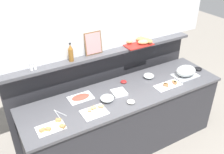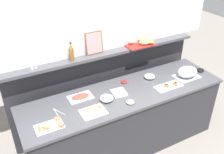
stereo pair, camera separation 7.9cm
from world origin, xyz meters
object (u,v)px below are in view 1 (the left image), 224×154
object	(u,v)px
serving_cloche	(186,71)
condiment_bowl_red	(124,82)
cold_cuts_platter	(81,98)
napkin_stack	(119,93)
pepper_shaker	(35,66)
framed_picture	(93,43)
salt_shaker	(31,67)
glass_bowl_medium	(149,76)
sandwich_platter_rear	(94,111)
serving_tongs	(58,113)
glass_bowl_large	(107,98)
sandwich_platter_side	(51,127)
condiment_bowl_cream	(131,102)
sandwich_platter_front	(169,85)
condiment_bowl_dark	(198,69)
vinegar_bottle_amber	(71,53)
bread_basket	(140,41)

from	to	relation	value
serving_cloche	condiment_bowl_red	bearing A→B (deg)	161.41
cold_cuts_platter	condiment_bowl_red	xyz separation A→B (m)	(0.63, 0.04, 0.00)
napkin_stack	pepper_shaker	bearing A→B (deg)	152.31
pepper_shaker	framed_picture	bearing A→B (deg)	2.88
salt_shaker	pepper_shaker	xyz separation A→B (m)	(0.04, 0.00, 0.00)
framed_picture	glass_bowl_medium	bearing A→B (deg)	-29.60
napkin_stack	sandwich_platter_rear	bearing A→B (deg)	-157.94
sandwich_platter_rear	serving_tongs	xyz separation A→B (m)	(-0.36, 0.17, -0.00)
glass_bowl_large	napkin_stack	distance (m)	0.21
glass_bowl_large	salt_shaker	xyz separation A→B (m)	(-0.70, 0.50, 0.37)
sandwich_platter_side	serving_cloche	bearing A→B (deg)	2.89
salt_shaker	framed_picture	distance (m)	0.82
serving_cloche	condiment_bowl_cream	size ratio (longest dim) A/B	3.61
condiment_bowl_cream	glass_bowl_medium	bearing A→B (deg)	34.10
glass_bowl_large	pepper_shaker	xyz separation A→B (m)	(-0.66, 0.50, 0.37)
condiment_bowl_cream	condiment_bowl_red	size ratio (longest dim) A/B	1.16
sandwich_platter_front	serving_tongs	xyz separation A→B (m)	(-1.43, 0.16, -0.01)
condiment_bowl_dark	serving_tongs	bearing A→B (deg)	178.53
glass_bowl_large	vinegar_bottle_amber	world-z (taller)	vinegar_bottle_amber
sandwich_platter_front	salt_shaker	distance (m)	1.71
sandwich_platter_rear	napkin_stack	size ratio (longest dim) A/B	1.66
glass_bowl_medium	napkin_stack	world-z (taller)	glass_bowl_medium
framed_picture	sandwich_platter_front	bearing A→B (deg)	-41.46
sandwich_platter_side	napkin_stack	xyz separation A→B (m)	(0.92, 0.19, 0.00)
napkin_stack	serving_tongs	bearing A→B (deg)	-179.67
condiment_bowl_red	bread_basket	distance (m)	0.63
serving_tongs	sandwich_platter_rear	bearing A→B (deg)	-25.30
sandwich_platter_rear	napkin_stack	bearing A→B (deg)	22.06
sandwich_platter_front	condiment_bowl_cream	world-z (taller)	sandwich_platter_front
glass_bowl_medium	framed_picture	xyz separation A→B (m)	(-0.64, 0.36, 0.48)
sandwich_platter_front	salt_shaker	world-z (taller)	salt_shaker
glass_bowl_medium	salt_shaker	size ratio (longest dim) A/B	1.67
glass_bowl_large	condiment_bowl_red	xyz separation A→B (m)	(0.38, 0.24, -0.02)
condiment_bowl_cream	condiment_bowl_red	world-z (taller)	condiment_bowl_cream
sandwich_platter_front	sandwich_platter_rear	bearing A→B (deg)	-179.70
glass_bowl_medium	pepper_shaker	world-z (taller)	pepper_shaker
bread_basket	serving_cloche	bearing A→B (deg)	-53.90
glass_bowl_large	bread_basket	size ratio (longest dim) A/B	0.40
napkin_stack	bread_basket	world-z (taller)	bread_basket
glass_bowl_large	vinegar_bottle_amber	distance (m)	0.70
condiment_bowl_red	napkin_stack	world-z (taller)	condiment_bowl_red
condiment_bowl_dark	salt_shaker	distance (m)	2.29
condiment_bowl_cream	condiment_bowl_dark	bearing A→B (deg)	7.84
serving_cloche	condiment_bowl_dark	xyz separation A→B (m)	(0.29, 0.03, -0.05)
sandwich_platter_side	sandwich_platter_rear	bearing A→B (deg)	1.88
napkin_stack	condiment_bowl_dark	bearing A→B (deg)	-2.55
cold_cuts_platter	vinegar_bottle_amber	xyz separation A→B (m)	(0.03, 0.30, 0.46)
condiment_bowl_cream	framed_picture	xyz separation A→B (m)	(-0.11, 0.72, 0.49)
condiment_bowl_red	bread_basket	size ratio (longest dim) A/B	0.20
cold_cuts_platter	condiment_bowl_dark	xyz separation A→B (m)	(1.75, -0.20, 0.01)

